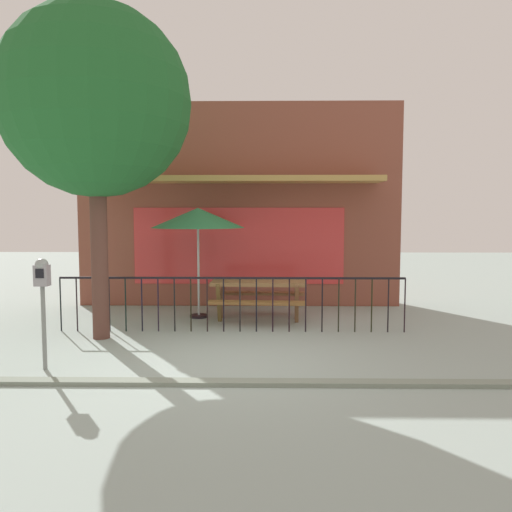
{
  "coord_description": "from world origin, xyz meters",
  "views": [
    {
      "loc": [
        0.57,
        -6.94,
        2.08
      ],
      "look_at": [
        0.42,
        2.25,
        1.3
      ],
      "focal_mm": 35.7,
      "sensor_mm": 36.0,
      "label": 1
    }
  ],
  "objects": [
    {
      "name": "ground",
      "position": [
        0.0,
        0.0,
        0.0
      ],
      "size": [
        40.0,
        40.0,
        0.0
      ],
      "primitive_type": "plane",
      "color": "#96A7A0"
    },
    {
      "name": "patio_umbrella",
      "position": [
        -0.74,
        3.07,
        1.98
      ],
      "size": [
        1.84,
        1.84,
        2.18
      ],
      "color": "black",
      "rests_on": "ground"
    },
    {
      "name": "street_tree",
      "position": [
        -2.15,
        1.35,
        3.85
      ],
      "size": [
        3.08,
        3.08,
        5.41
      ],
      "color": "brown",
      "rests_on": "ground"
    },
    {
      "name": "curb_edge",
      "position": [
        0.0,
        -0.93,
        0.0
      ],
      "size": [
        10.07,
        0.2,
        0.11
      ],
      "primitive_type": "cube",
      "color": "gray",
      "rests_on": "ground"
    },
    {
      "name": "picnic_table_left",
      "position": [
        0.46,
        2.82,
        0.61
      ],
      "size": [
        1.86,
        1.44,
        0.79
      ],
      "color": "olive",
      "rests_on": "ground"
    },
    {
      "name": "parking_meter_near",
      "position": [
        -2.35,
        -0.36,
        1.15
      ],
      "size": [
        0.18,
        0.17,
        1.49
      ],
      "color": "gray",
      "rests_on": "ground"
    },
    {
      "name": "pub_storefront",
      "position": [
        0.0,
        4.58,
        2.26
      ],
      "size": [
        7.2,
        1.4,
        4.52
      ],
      "color": "brown",
      "rests_on": "ground"
    },
    {
      "name": "patio_fence_front",
      "position": [
        -0.0,
        1.85,
        0.66
      ],
      "size": [
        6.07,
        0.04,
        0.97
      ],
      "color": "black",
      "rests_on": "ground"
    }
  ]
}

